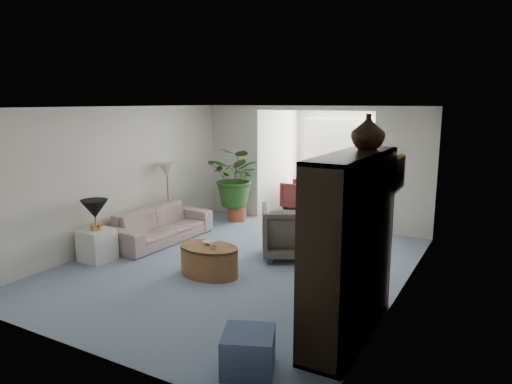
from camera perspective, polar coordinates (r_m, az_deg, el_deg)
The scene contains 26 objects.
floor at distance 7.53m, azimuth -2.26°, elevation -9.02°, with size 6.00×6.00×0.00m, color gray.
sunroom_floor at distance 11.08m, azimuth 8.87°, elevation -2.55°, with size 2.60×2.60×0.00m, color gray.
back_pier_left at distance 10.70m, azimuth -2.62°, elevation 3.90°, with size 1.20×0.12×2.50m, color silver.
back_pier_right at distance 9.30m, azimuth 17.73°, elevation 2.29°, with size 1.20×0.12×2.50m, color silver.
back_header at distance 9.75m, azimuth 7.00°, elevation 10.20°, with size 2.60×0.12×0.10m, color silver.
window_pane at distance 11.86m, azimuth 10.90°, elevation 5.14°, with size 2.20×0.02×1.50m, color white.
window_blinds at distance 11.83m, azimuth 10.86°, elevation 5.13°, with size 2.20×0.02×1.50m, color white.
framed_picture at distance 6.12m, azimuth 17.19°, elevation 2.26°, with size 0.04×0.50×0.40m, color beige.
sofa at distance 8.88m, azimuth -11.61°, elevation -3.99°, with size 2.14×0.84×0.62m, color #BFB0A1.
end_table at distance 8.11m, azimuth -18.94°, elevation -6.20°, with size 0.48×0.48×0.52m, color silver.
table_lamp at distance 7.95m, azimuth -19.21°, elevation -1.98°, with size 0.44×0.44×0.30m, color black.
floor_lamp at distance 9.36m, azimuth -10.89°, elevation 2.67°, with size 0.36×0.36×0.28m, color beige.
coffee_table at distance 7.11m, azimuth -5.79°, elevation -8.37°, with size 0.95×0.95×0.45m, color brown.
coffee_bowl at distance 7.13m, azimuth -5.70°, elevation -6.19°, with size 0.20×0.20×0.05m, color beige.
coffee_cup at distance 6.86m, azimuth -5.28°, elevation -6.72°, with size 0.09×0.09×0.09m, color beige.
wingback_chair at distance 7.84m, azimuth 4.31°, elevation -4.81°, with size 0.95×0.98×0.89m, color #655C50.
side_table_dark at distance 7.89m, azimuth 9.86°, elevation -5.77°, with size 0.53×0.43×0.64m, color black.
entertainment_cabinet at distance 5.20m, azimuth 11.47°, elevation -6.62°, with size 0.49×1.84×2.05m, color black.
cabinet_urn at distance 5.45m, azimuth 13.60°, elevation 7.22°, with size 0.38×0.38×0.40m, color black.
ottoman at distance 4.77m, azimuth -0.94°, elevation -18.98°, with size 0.49×0.49×0.40m, color slate.
plant_pot at distance 10.24m, azimuth -2.35°, elevation -2.63°, with size 0.40×0.40×0.32m, color #9D472D.
house_plant at distance 10.08m, azimuth -2.39°, elevation 1.85°, with size 1.17×1.02×1.30m, color #27551D.
sunroom_chair_blue at distance 10.87m, azimuth 12.63°, elevation -1.08°, with size 0.74×0.76×0.69m, color slate.
sunroom_chair_maroon at distance 11.38m, azimuth 5.39°, elevation -0.34°, with size 0.73×0.75×0.69m, color #5B1F20.
sunroom_table at distance 11.81m, azimuth 10.18°, elevation -0.42°, with size 0.44×0.34×0.54m, color brown.
shelf_clutter at distance 5.11m, azimuth 10.63°, elevation -6.14°, with size 0.30×1.21×1.06m.
Camera 1 is at (3.70, -6.02, 2.58)m, focal length 32.56 mm.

